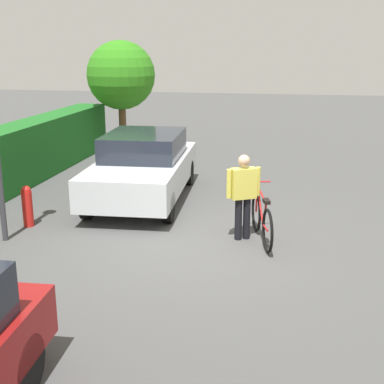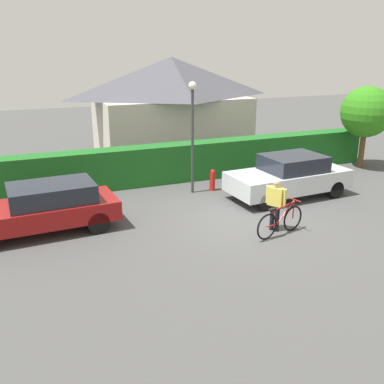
# 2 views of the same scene
# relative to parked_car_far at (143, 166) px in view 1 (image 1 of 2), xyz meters

# --- Properties ---
(ground_plane) EXTENTS (60.00, 60.00, 0.00)m
(ground_plane) POSITION_rel_parked_car_far_xyz_m (-2.47, -1.62, -0.77)
(ground_plane) COLOR #484848
(parked_car_far) EXTENTS (4.42, 2.08, 1.50)m
(parked_car_far) POSITION_rel_parked_car_far_xyz_m (0.00, 0.00, 0.00)
(parked_car_far) COLOR silver
(parked_car_far) RESTS_ON ground
(bicycle) EXTENTS (1.77, 0.62, 0.97)m
(bicycle) POSITION_rel_parked_car_far_xyz_m (-2.16, -2.78, -0.36)
(bicycle) COLOR black
(bicycle) RESTS_ON ground
(person_rider) EXTENTS (0.39, 0.57, 1.55)m
(person_rider) POSITION_rel_parked_car_far_xyz_m (-2.13, -2.44, 0.13)
(person_rider) COLOR black
(person_rider) RESTS_ON ground
(tree_kerbside) EXTENTS (2.18, 2.18, 3.56)m
(tree_kerbside) POSITION_rel_parked_car_far_xyz_m (5.27, 2.18, 1.68)
(tree_kerbside) COLOR brown
(tree_kerbside) RESTS_ON ground
(fire_hydrant) EXTENTS (0.20, 0.20, 0.81)m
(fire_hydrant) POSITION_rel_parked_car_far_xyz_m (-2.20, 1.70, -0.35)
(fire_hydrant) COLOR red
(fire_hydrant) RESTS_ON ground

